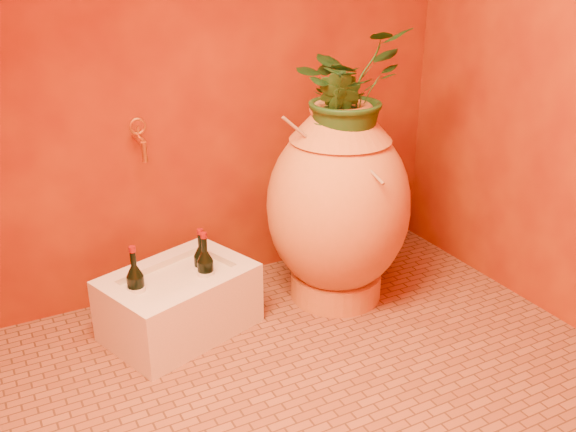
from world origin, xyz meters
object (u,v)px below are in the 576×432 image
wine_bottle_a (202,268)px  stone_basin (180,303)px  amphora (338,205)px  wine_bottle_c (206,273)px  wall_tap (139,137)px  wine_bottle_b (136,289)px

wine_bottle_a → stone_basin: bearing=-162.1°
amphora → wine_bottle_a: 0.69m
wine_bottle_c → wall_tap: wall_tap is taller
stone_basin → wine_bottle_c: (0.12, -0.02, 0.13)m
wine_bottle_a → wine_bottle_b: bearing=-169.0°
wine_bottle_b → wine_bottle_c: size_ratio=1.02×
stone_basin → wine_bottle_c: size_ratio=2.40×
wine_bottle_b → wine_bottle_c: (0.31, -0.00, -0.00)m
stone_basin → wine_bottle_b: 0.23m
amphora → stone_basin: amphora is taller
wine_bottle_a → wine_bottle_c: size_ratio=0.97×
wall_tap → amphora: bearing=-23.8°
stone_basin → wine_bottle_a: bearing=17.9°
amphora → wine_bottle_a: bearing=171.7°
wine_bottle_a → wall_tap: size_ratio=1.65×
amphora → wine_bottle_c: size_ratio=3.17×
stone_basin → wall_tap: wall_tap is taller
amphora → wine_bottle_a: (-0.65, 0.09, -0.21)m
wine_bottle_b → wall_tap: (0.15, 0.32, 0.55)m
wine_bottle_a → wine_bottle_c: wine_bottle_c is taller
wine_bottle_c → stone_basin: bearing=170.1°
wine_bottle_a → wine_bottle_b: 0.32m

